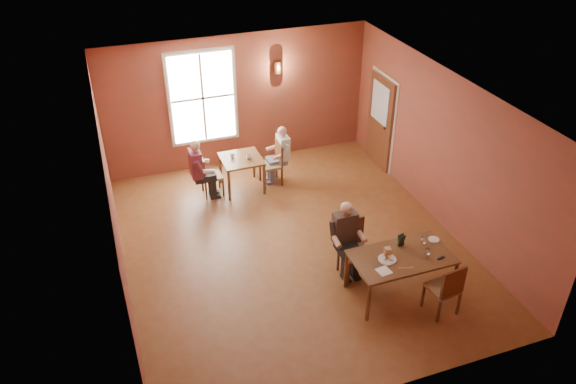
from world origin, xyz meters
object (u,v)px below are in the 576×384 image
object	(u,v)px
main_table	(399,274)
chair_empty	(443,287)
second_table	(242,173)
chair_diner_maroon	(212,175)
chair_diner_main	(355,251)
chair_diner_white	(271,164)
diner_main	(356,245)
diner_white	(272,158)
diner_maroon	(210,167)

from	to	relation	value
main_table	chair_empty	distance (m)	0.75
main_table	second_table	distance (m)	4.34
second_table	chair_diner_maroon	world-z (taller)	chair_diner_maroon
chair_diner_main	second_table	distance (m)	3.57
chair_diner_white	main_table	bearing A→B (deg)	-167.63
main_table	chair_empty	world-z (taller)	chair_empty
diner_main	chair_empty	distance (m)	1.54
chair_diner_white	diner_white	size ratio (longest dim) A/B	0.77
chair_diner_white	chair_empty	bearing A→B (deg)	-164.32
diner_main	chair_empty	xyz separation A→B (m)	(0.92, -1.23, -0.17)
diner_main	chair_diner_white	bearing A→B (deg)	-83.53
chair_diner_main	diner_main	world-z (taller)	diner_main
main_table	diner_maroon	xyz separation A→B (m)	(-2.22, 4.06, 0.28)
chair_diner_main	chair_empty	size ratio (longest dim) A/B	1.07
chair_diner_maroon	second_table	bearing A→B (deg)	90.00
second_table	chair_diner_white	bearing A→B (deg)	0.00
chair_diner_main	diner_maroon	bearing A→B (deg)	-63.24
chair_diner_white	diner_maroon	xyz separation A→B (m)	(-1.33, 0.00, 0.18)
chair_diner_white	diner_white	bearing A→B (deg)	-90.00
chair_diner_white	diner_white	xyz separation A→B (m)	(0.03, 0.00, 0.14)
main_table	diner_white	distance (m)	4.16
second_table	chair_diner_maroon	bearing A→B (deg)	180.00
main_table	chair_diner_main	xyz separation A→B (m)	(-0.50, 0.65, 0.14)
chair_empty	main_table	bearing A→B (deg)	118.10
second_table	diner_main	bearing A→B (deg)	-73.18
diner_main	chair_empty	size ratio (longest dim) A/B	1.35
main_table	second_table	size ratio (longest dim) A/B	1.93
diner_main	chair_diner_maroon	distance (m)	3.84
second_table	diner_white	world-z (taller)	diner_white
chair_diner_main	chair_diner_maroon	size ratio (longest dim) A/B	1.14
diner_white	second_table	bearing A→B (deg)	90.00
second_table	diner_white	distance (m)	0.72
chair_diner_main	second_table	bearing A→B (deg)	-73.04
diner_main	diner_maroon	size ratio (longest dim) A/B	1.00
diner_maroon	main_table	bearing A→B (deg)	28.66
diner_main	second_table	world-z (taller)	diner_main
chair_diner_main	chair_diner_maroon	xyz separation A→B (m)	(-1.69, 3.41, -0.07)
chair_diner_main	second_table	size ratio (longest dim) A/B	1.24
diner_maroon	chair_diner_main	bearing A→B (deg)	26.76
diner_main	diner_white	world-z (taller)	diner_main
main_table	chair_diner_maroon	world-z (taller)	chair_diner_maroon
chair_empty	second_table	xyz separation A→B (m)	(-1.96, 4.67, -0.12)
main_table	chair_diner_white	bearing A→B (deg)	102.37
main_table	second_table	bearing A→B (deg)	110.77
diner_white	diner_maroon	bearing A→B (deg)	90.00
main_table	chair_diner_maroon	xyz separation A→B (m)	(-2.19, 4.06, 0.08)
chair_diner_main	second_table	xyz separation A→B (m)	(-1.04, 3.41, -0.15)
chair_empty	diner_main	bearing A→B (deg)	120.31
diner_white	chair_diner_white	bearing A→B (deg)	90.00
diner_maroon	second_table	bearing A→B (deg)	90.00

